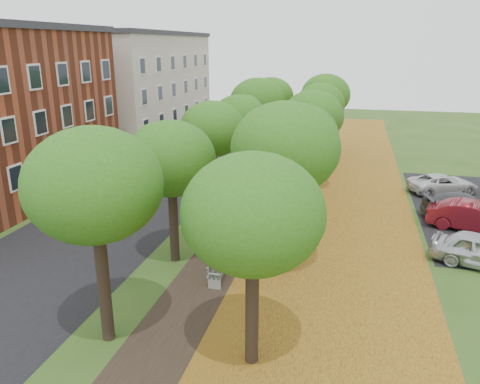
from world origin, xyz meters
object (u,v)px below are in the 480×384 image
Objects in this scene: bench at (219,269)px; car_red at (474,217)px; car_white at (443,184)px; car_grey at (466,206)px.

bench is 0.41× the size of car_red.
car_white reaches higher than bench.
car_white is (-0.47, 6.48, -0.13)m from car_red.
car_grey is at bearing 162.77° from car_white.
bench is 0.39× the size of car_grey.
car_red is at bearing -54.17° from bench.
bench is at bearing 140.84° from car_red.
bench is at bearing 117.62° from car_grey.
car_grey is 1.08× the size of car_white.
car_grey is at bearing 15.06° from car_red.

